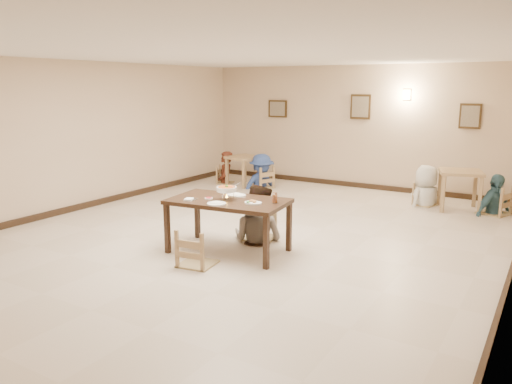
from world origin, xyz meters
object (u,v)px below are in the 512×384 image
Objects in this scene: chair_far at (260,208)px; bg_table_right at (460,177)px; drink_glass at (275,198)px; bg_chair_ll at (225,167)px; bg_chair_lr at (262,167)px; bg_chair_rl at (426,185)px; bg_diner_b at (262,154)px; bg_diner_a at (225,151)px; main_diner at (258,185)px; bg_diner_d at (497,174)px; bg_table_left at (244,162)px; chair_near at (197,230)px; bg_diner_c at (428,165)px; bg_chair_rr at (496,187)px; main_table at (228,205)px; curry_warmer at (227,189)px.

bg_table_right is (2.46, 3.85, 0.15)m from chair_far.
drink_glass is 0.18× the size of bg_chair_ll.
bg_chair_lr is 1.19× the size of bg_chair_rl.
bg_diner_b is at bearing 111.16° from bg_chair_lr.
bg_chair_lr is at bearing 58.63° from bg_diner_a.
bg_diner_b is at bearing 108.87° from chair_far.
main_diner reaches higher than bg_diner_d.
bg_chair_lr is (0.56, -0.08, -0.09)m from bg_table_left.
bg_diner_d is (5.27, 0.18, 0.29)m from bg_chair_lr.
bg_table_left is at bearing 110.76° from bg_diner_b.
main_diner is at bearing -104.88° from chair_near.
bg_diner_c is at bearing 2.28° from bg_table_left.
drink_glass is (0.65, -0.66, 0.38)m from chair_far.
bg_chair_rl is at bearing 114.88° from bg_chair_lr.
bg_chair_rr reaches higher than chair_far.
bg_table_left is 5.83m from bg_chair_rr.
bg_chair_rr is at bearing -130.20° from chair_near.
bg_table_right is at bearing 55.19° from main_table.
main_table is 5.48× the size of curry_warmer.
main_table is 4.94m from bg_chair_lr.
bg_chair_lr is at bearing -67.59° from bg_chair_rr.
bg_table_left is 0.52× the size of bg_diner_c.
bg_table_right is at bearing 68.15° from drink_glass.
bg_table_right is (2.53, 4.70, -0.31)m from curry_warmer.
drink_glass is 0.17× the size of bg_table_left.
chair_far is (0.06, 0.83, -0.22)m from main_table.
main_diner is (0.14, 1.42, 0.43)m from chair_near.
bg_diner_b is at bearing -60.12° from main_diner.
bg_chair_ll is at bearing 125.20° from curry_warmer.
bg_diner_a is at bearing -49.16° from main_diner.
chair_near is at bearing 1.29° from bg_diner_a.
curry_warmer is 4.97m from bg_chair_lr.
main_diner is at bearing 4.73° from bg_diner_c.
bg_diner_b is (-2.07, 4.49, -0.13)m from curry_warmer.
bg_diner_d is (3.13, 3.83, 0.29)m from chair_far.
bg_diner_b is at bearing 108.40° from main_table.
bg_diner_a is 5.05m from bg_diner_c.
bg_table_right is at bearing 113.74° from bg_chair_lr.
bg_table_left is 0.87× the size of bg_chair_lr.
chair_far is at bearing 176.55° from bg_chair_rl.
bg_diner_b is at bearing 114.88° from bg_chair_rl.
bg_diner_a is at bearing 121.50° from bg_diner_d.
bg_table_left is 5.84m from bg_diner_d.
main_diner is at bearing 51.18° from bg_chair_lr.
bg_diner_a is (-0.56, -0.05, 0.23)m from bg_table_left.
bg_chair_rr is at bearing -71.88° from bg_chair_rl.
main_diner reaches higher than curry_warmer.
bg_chair_rr is 6.40m from bg_diner_a.
main_table is at bearing 179.88° from bg_chair_rl.
main_table is 2.13× the size of bg_chair_ll.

